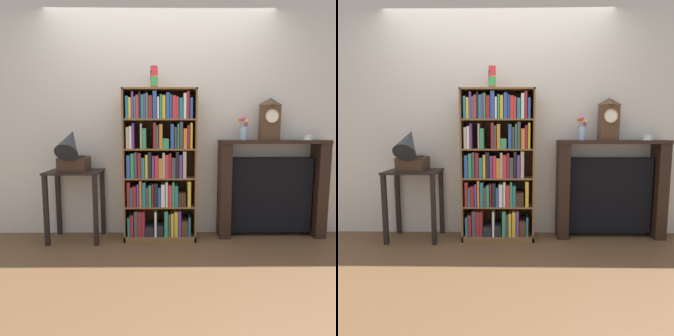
{
  "view_description": "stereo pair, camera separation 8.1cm",
  "coord_description": "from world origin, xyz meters",
  "views": [
    {
      "loc": [
        0.06,
        -3.06,
        1.18
      ],
      "look_at": [
        0.09,
        0.07,
        0.79
      ],
      "focal_mm": 31.04,
      "sensor_mm": 36.0,
      "label": 1
    },
    {
      "loc": [
        0.14,
        -3.06,
        1.18
      ],
      "look_at": [
        0.09,
        0.07,
        0.79
      ],
      "focal_mm": 31.04,
      "sensor_mm": 36.0,
      "label": 2
    }
  ],
  "objects": [
    {
      "name": "flower_vase",
      "position": [
        0.91,
        0.11,
        1.2
      ],
      "size": [
        0.11,
        0.08,
        0.25
      ],
      "color": "#99B2D1",
      "rests_on": "fireplace_mantel"
    },
    {
      "name": "teacup_with_saucer",
      "position": [
        1.61,
        0.11,
        1.11
      ],
      "size": [
        0.12,
        0.12,
        0.06
      ],
      "color": "white",
      "rests_on": "fireplace_mantel"
    },
    {
      "name": "bookshelf",
      "position": [
        -0.01,
        0.06,
        0.77
      ],
      "size": [
        0.77,
        0.33,
        1.62
      ],
      "color": "brown",
      "rests_on": "ground"
    },
    {
      "name": "side_table_left",
      "position": [
        -0.92,
        0.03,
        0.55
      ],
      "size": [
        0.57,
        0.41,
        0.76
      ],
      "color": "black",
      "rests_on": "ground"
    },
    {
      "name": "fireplace_mantel",
      "position": [
        1.24,
        0.13,
        0.53
      ],
      "size": [
        1.18,
        0.25,
        1.09
      ],
      "color": "black",
      "rests_on": "ground"
    },
    {
      "name": "gramophone",
      "position": [
        -0.92,
        -0.04,
        0.98
      ],
      "size": [
        0.28,
        0.47,
        0.51
      ],
      "color": "#382316",
      "rests_on": "side_table_left"
    },
    {
      "name": "ground_plane",
      "position": [
        0.0,
        0.0,
        -0.01
      ],
      "size": [
        7.87,
        6.4,
        0.02
      ],
      "primitive_type": "cube",
      "color": "brown"
    },
    {
      "name": "cup_stack",
      "position": [
        -0.06,
        0.07,
        1.74
      ],
      "size": [
        0.08,
        0.08,
        0.24
      ],
      "color": "red",
      "rests_on": "bookshelf"
    },
    {
      "name": "wall_back",
      "position": [
        0.16,
        0.28,
        1.3
      ],
      "size": [
        4.87,
        0.08,
        2.6
      ],
      "primitive_type": "cube",
      "color": "beige",
      "rests_on": "ground"
    },
    {
      "name": "mantel_clock",
      "position": [
        1.19,
        0.11,
        1.31
      ],
      "size": [
        0.19,
        0.14,
        0.45
      ],
      "color": "#472D1C",
      "rests_on": "fireplace_mantel"
    }
  ]
}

